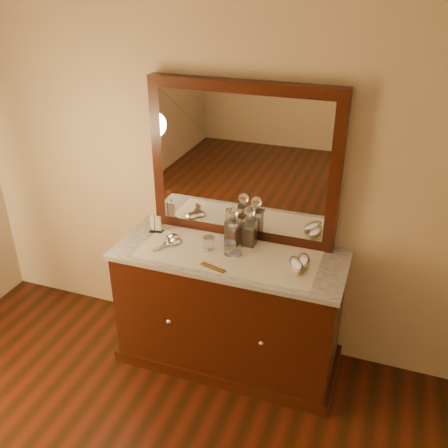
% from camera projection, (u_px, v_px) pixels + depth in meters
% --- Properties ---
extents(dresser_cabinet, '(1.40, 0.55, 0.82)m').
position_uv_depth(dresser_cabinet, '(229.00, 310.00, 3.26)').
color(dresser_cabinet, black).
rests_on(dresser_cabinet, floor).
extents(dresser_plinth, '(1.46, 0.59, 0.08)m').
position_uv_depth(dresser_plinth, '(229.00, 353.00, 3.43)').
color(dresser_plinth, black).
rests_on(dresser_plinth, floor).
extents(knob_left, '(0.04, 0.04, 0.04)m').
position_uv_depth(knob_left, '(169.00, 321.00, 3.09)').
color(knob_left, silver).
rests_on(knob_left, dresser_cabinet).
extents(knob_right, '(0.04, 0.04, 0.04)m').
position_uv_depth(knob_right, '(261.00, 343.00, 2.91)').
color(knob_right, silver).
rests_on(knob_right, dresser_cabinet).
extents(marble_top, '(1.44, 0.59, 0.03)m').
position_uv_depth(marble_top, '(229.00, 255.00, 3.07)').
color(marble_top, silver).
rests_on(marble_top, dresser_cabinet).
extents(mirror_frame, '(1.20, 0.08, 1.00)m').
position_uv_depth(mirror_frame, '(243.00, 163.00, 3.03)').
color(mirror_frame, black).
rests_on(mirror_frame, marble_top).
extents(mirror_glass, '(1.06, 0.01, 0.86)m').
position_uv_depth(mirror_glass, '(241.00, 165.00, 3.00)').
color(mirror_glass, white).
rests_on(mirror_glass, marble_top).
extents(lace_runner, '(1.10, 0.45, 0.00)m').
position_uv_depth(lace_runner, '(228.00, 254.00, 3.04)').
color(lace_runner, silver).
rests_on(lace_runner, marble_top).
extents(pin_dish, '(0.10, 0.10, 0.01)m').
position_uv_depth(pin_dish, '(235.00, 253.00, 3.04)').
color(pin_dish, white).
rests_on(pin_dish, lace_runner).
extents(comb, '(0.17, 0.07, 0.01)m').
position_uv_depth(comb, '(213.00, 268.00, 2.89)').
color(comb, brown).
rests_on(comb, lace_runner).
extents(napkin_rack, '(0.09, 0.06, 0.13)m').
position_uv_depth(napkin_rack, '(156.00, 224.00, 3.28)').
color(napkin_rack, black).
rests_on(napkin_rack, marble_top).
extents(decanter_left, '(0.10, 0.10, 0.26)m').
position_uv_depth(decanter_left, '(233.00, 230.00, 3.10)').
color(decanter_left, brown).
rests_on(decanter_left, lace_runner).
extents(decanter_right, '(0.08, 0.08, 0.27)m').
position_uv_depth(decanter_right, '(249.00, 230.00, 3.09)').
color(decanter_right, brown).
rests_on(decanter_right, lace_runner).
extents(brush_near, '(0.14, 0.19, 0.05)m').
position_uv_depth(brush_near, '(296.00, 266.00, 2.88)').
color(brush_near, tan).
rests_on(brush_near, lace_runner).
extents(brush_far, '(0.10, 0.17, 0.04)m').
position_uv_depth(brush_far, '(304.00, 261.00, 2.92)').
color(brush_far, tan).
rests_on(brush_far, lace_runner).
extents(hand_mirror_outer, '(0.09, 0.23, 0.02)m').
position_uv_depth(hand_mirror_outer, '(170.00, 239.00, 3.19)').
color(hand_mirror_outer, silver).
rests_on(hand_mirror_outer, lace_runner).
extents(hand_mirror_inner, '(0.15, 0.22, 0.02)m').
position_uv_depth(hand_mirror_inner, '(171.00, 243.00, 3.14)').
color(hand_mirror_inner, silver).
rests_on(hand_mirror_inner, lace_runner).
extents(tumblers, '(0.22, 0.09, 0.08)m').
position_uv_depth(tumblers, '(219.00, 246.00, 3.05)').
color(tumblers, white).
rests_on(tumblers, lace_runner).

